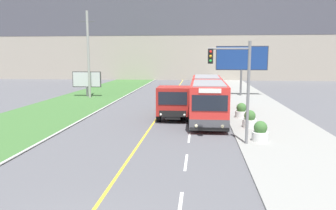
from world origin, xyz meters
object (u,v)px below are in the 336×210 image
dump_truck (175,103)px  planter_round_near (260,132)px  billboard_large (242,59)px  billboard_small (87,80)px  city_bus (207,97)px  planter_round_third (241,111)px  planter_round_second (250,120)px  traffic_light_mast (236,80)px  utility_pole_far (88,55)px

dump_truck → planter_round_near: size_ratio=5.61×
billboard_large → billboard_small: billboard_large is taller
billboard_small → city_bus: bearing=-39.4°
planter_round_third → planter_round_second: bearing=-88.1°
billboard_small → planter_round_near: 25.76m
billboard_small → planter_round_second: (16.85, -15.81, -1.40)m
dump_truck → planter_round_third: 5.28m
dump_truck → planter_round_third: (5.18, 0.73, -0.71)m
city_bus → planter_round_third: 2.90m
dump_truck → planter_round_second: dump_truck is taller
planter_round_second → planter_round_third: planter_round_second is taller
planter_round_third → traffic_light_mast: bearing=-99.7°
dump_truck → billboard_small: bearing=131.7°
city_bus → planter_round_near: bearing=-70.0°
utility_pole_far → billboard_small: 3.31m
utility_pole_far → planter_round_third: utility_pole_far is taller
utility_pole_far → billboard_small: utility_pole_far is taller
billboard_large → billboard_small: bearing=-173.0°
planter_round_second → utility_pole_far: bearing=137.8°
planter_round_third → billboard_small: bearing=143.8°
planter_round_near → planter_round_second: (-0.07, 3.56, 0.01)m
billboard_large → utility_pole_far: bearing=-168.9°
city_bus → planter_round_second: (2.77, -4.25, -0.94)m
utility_pole_far → traffic_light_mast: (14.67, -18.83, -1.37)m
billboard_small → planter_round_second: size_ratio=2.94×
dump_truck → planter_round_near: dump_truck is taller
city_bus → planter_round_second: size_ratio=11.09×
billboard_large → planter_round_second: billboard_large is taller
planter_round_second → planter_round_third: bearing=91.9°
traffic_light_mast → billboard_large: size_ratio=0.92×
planter_round_near → traffic_light_mast: bearing=-155.9°
planter_round_near → city_bus: bearing=110.0°
billboard_large → planter_round_third: size_ratio=5.33×
city_bus → planter_round_second: 5.16m
utility_pole_far → planter_round_near: (16.19, -18.15, -4.40)m
city_bus → dump_truck: size_ratio=2.02×
billboard_large → billboard_small: size_ratio=1.78×
city_bus → billboard_small: city_bus is taller
city_bus → utility_pole_far: size_ratio=1.32×
utility_pole_far → billboard_large: utility_pole_far is taller
city_bus → dump_truck: (-2.53, -1.42, -0.25)m
billboard_large → planter_round_near: (-1.50, -21.62, -3.85)m
city_bus → utility_pole_far: bearing=142.2°
city_bus → traffic_light_mast: traffic_light_mast is taller
dump_truck → traffic_light_mast: traffic_light_mast is taller
planter_round_near → planter_round_third: size_ratio=1.00×
city_bus → dump_truck: 2.91m
traffic_light_mast → billboard_small: (-15.40, 20.05, -1.62)m
city_bus → traffic_light_mast: (1.32, -8.49, 2.07)m
billboard_large → city_bus: bearing=-107.5°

